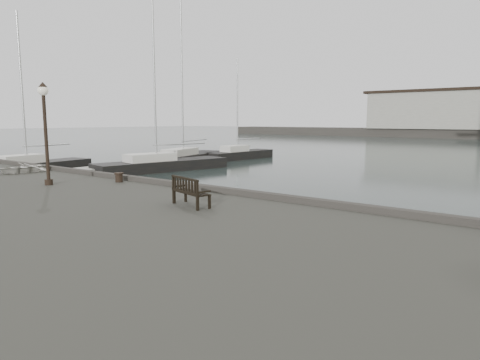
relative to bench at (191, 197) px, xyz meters
The scene contains 10 objects.
ground 3.12m from the bench, 69.05° to the left, with size 400.00×400.00×0.00m, color black.
pontoon 22.80m from the bench, 147.04° to the left, with size 2.00×24.00×0.50m, color #A19F95.
bench is the anchor object (origin of this frame).
bollard_left 5.66m from the bench, 162.99° to the left, with size 0.35×0.35×0.36m, color black.
lamp_post 7.17m from the bench, behind, with size 0.37×0.37×3.70m.
dinghy 11.36m from the bench, behind, with size 1.51×2.11×0.44m, color beige.
yacht_a 24.64m from the bench, 162.69° to the left, with size 3.26×9.00×12.15m.
yacht_b 27.84m from the bench, 135.01° to the left, with size 5.72×11.73×14.99m.
yacht_c 22.12m from the bench, 139.84° to the left, with size 4.71×11.05×14.30m.
yacht_d 31.81m from the bench, 125.18° to the left, with size 2.65×8.31×10.51m.
Camera 1 is at (7.24, -10.72, 3.91)m, focal length 32.00 mm.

